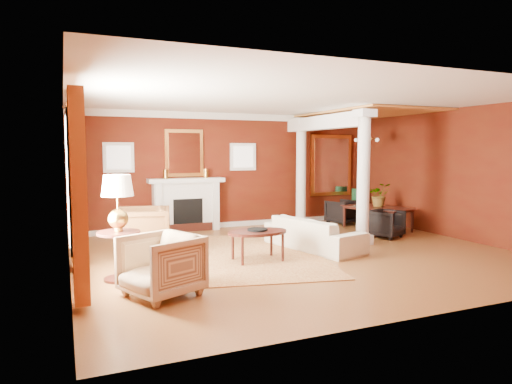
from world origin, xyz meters
name	(u,v)px	position (x,y,z in m)	size (l,w,h in m)	color
ground	(297,254)	(0.00, 0.00, 0.00)	(8.00, 8.00, 0.00)	brown
room_shell	(298,147)	(0.00, 0.00, 2.02)	(8.04, 7.04, 2.92)	#521D0B
fireplace	(186,205)	(-1.30, 3.32, 0.65)	(1.85, 0.42, 1.29)	white
overmantel_mirror	(184,153)	(-1.30, 3.45, 1.90)	(0.95, 0.07, 1.15)	gold
flank_window_left	(119,157)	(-2.85, 3.46, 1.80)	(0.70, 0.07, 0.70)	white
flank_window_right	(243,157)	(0.25, 3.46, 1.80)	(0.70, 0.07, 0.70)	white
left_window	(75,188)	(-3.89, -0.60, 1.42)	(0.21, 2.55, 2.60)	white
column_front	(363,176)	(1.70, 0.30, 1.43)	(0.36, 0.36, 2.80)	white
column_back	(301,171)	(1.70, 3.00, 1.43)	(0.36, 0.36, 2.80)	white
header_beam	(324,123)	(1.70, 1.90, 2.62)	(0.30, 3.20, 0.32)	white
amber_ceiling	(368,113)	(2.85, 1.75, 2.87)	(2.30, 3.40, 0.04)	#D1863D
dining_mirror	(331,165)	(2.90, 3.45, 1.55)	(1.30, 0.07, 1.70)	gold
chandelier	(368,139)	(2.90, 1.80, 2.25)	(0.60, 0.62, 0.75)	#A37B33
crown_trim	(234,117)	(0.00, 3.46, 2.82)	(8.00, 0.08, 0.16)	white
base_trim	(234,224)	(0.00, 3.46, 0.06)	(8.00, 0.08, 0.12)	white
rug	(239,255)	(-1.06, 0.33, 0.01)	(2.96, 3.94, 0.02)	maroon
sofa	(314,228)	(0.51, 0.28, 0.42)	(2.15, 0.63, 0.84)	white
armchair_leopard	(143,229)	(-2.71, 1.09, 0.50)	(0.97, 0.90, 0.99)	black
armchair_stripe	(161,262)	(-2.87, -1.51, 0.46)	(0.90, 0.84, 0.92)	#CCB588
coffee_table	(257,233)	(-0.92, -0.22, 0.50)	(1.09, 1.09, 0.55)	black
coffee_book	(255,225)	(-0.97, -0.23, 0.66)	(0.17, 0.02, 0.23)	black
side_table	(118,209)	(-3.31, -0.50, 1.09)	(0.64, 0.64, 1.60)	black
dining_table	(378,212)	(3.11, 1.59, 0.46)	(1.63, 0.57, 0.91)	black
dining_chair_near	(386,222)	(2.62, 0.69, 0.34)	(0.67, 0.63, 0.69)	black
dining_chair_far	(342,211)	(2.81, 2.72, 0.35)	(0.69, 0.65, 0.71)	black
green_urn	(358,208)	(3.50, 3.00, 0.36)	(0.38, 0.38, 0.92)	#164525
potted_plant	(380,184)	(3.15, 1.61, 1.14)	(0.53, 0.58, 0.46)	#26591E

